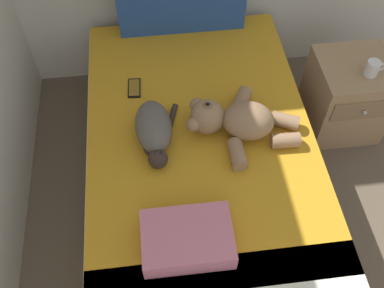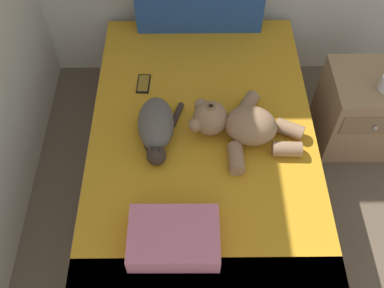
{
  "view_description": "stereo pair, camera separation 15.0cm",
  "coord_description": "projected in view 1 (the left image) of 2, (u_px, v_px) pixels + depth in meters",
  "views": [
    {
      "loc": [
        0.84,
        1.9,
        2.38
      ],
      "look_at": [
        1.0,
        3.23,
        0.57
      ],
      "focal_mm": 41.21,
      "sensor_mm": 36.0,
      "label": 1
    },
    {
      "loc": [
        0.99,
        1.89,
        2.38
      ],
      "look_at": [
        1.0,
        3.23,
        0.57
      ],
      "focal_mm": 41.21,
      "sensor_mm": 36.0,
      "label": 2
    }
  ],
  "objects": [
    {
      "name": "bed",
      "position": [
        200.0,
        162.0,
        2.56
      ],
      "size": [
        1.26,
        2.0,
        0.51
      ],
      "color": "#9E7A56",
      "rests_on": "ground_plane"
    },
    {
      "name": "teddy_bear",
      "position": [
        236.0,
        120.0,
        2.3
      ],
      "size": [
        0.62,
        0.52,
        0.2
      ],
      "color": "#937051",
      "rests_on": "bed"
    },
    {
      "name": "cell_phone",
      "position": [
        134.0,
        88.0,
        2.55
      ],
      "size": [
        0.08,
        0.15,
        0.01
      ],
      "color": "black",
      "rests_on": "bed"
    },
    {
      "name": "throw_pillow",
      "position": [
        187.0,
        239.0,
        1.94
      ],
      "size": [
        0.4,
        0.28,
        0.11
      ],
      "primitive_type": "cube",
      "rotation": [
        0.0,
        0.0,
        -0.01
      ],
      "color": "#D1728C",
      "rests_on": "bed"
    },
    {
      "name": "mug",
      "position": [
        373.0,
        68.0,
        2.56
      ],
      "size": [
        0.12,
        0.08,
        0.09
      ],
      "color": "silver",
      "rests_on": "nightstand"
    },
    {
      "name": "nightstand",
      "position": [
        346.0,
        96.0,
        2.85
      ],
      "size": [
        0.45,
        0.48,
        0.53
      ],
      "color": "#9E7A56",
      "rests_on": "ground_plane"
    },
    {
      "name": "cat",
      "position": [
        154.0,
        130.0,
        2.28
      ],
      "size": [
        0.25,
        0.43,
        0.15
      ],
      "color": "#59514C",
      "rests_on": "bed"
    }
  ]
}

